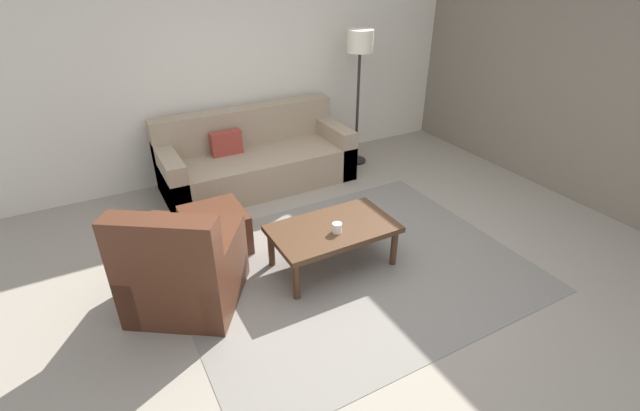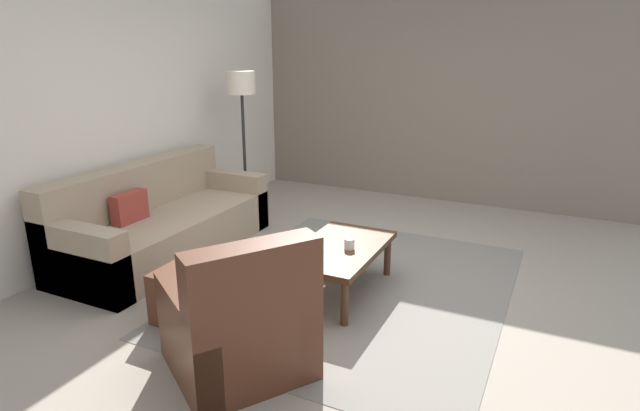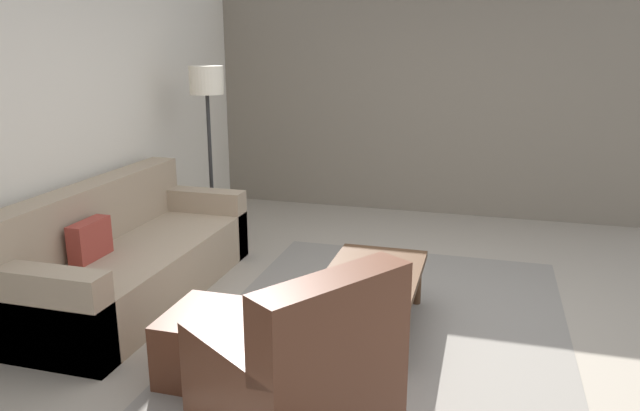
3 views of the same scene
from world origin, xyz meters
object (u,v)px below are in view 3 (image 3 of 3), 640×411
at_px(lamp_standing, 207,99).
at_px(armchair_leather, 302,387).
at_px(couch_main, 122,260).
at_px(ottoman, 215,344).
at_px(coffee_table, 372,280).
at_px(cup, 386,269).

bearing_deg(lamp_standing, armchair_leather, -146.97).
height_order(couch_main, ottoman, couch_main).
bearing_deg(couch_main, coffee_table, -90.81).
xyz_separation_m(ottoman, lamp_standing, (2.30, 1.11, 1.21)).
relative_size(couch_main, lamp_standing, 1.32).
height_order(couch_main, coffee_table, couch_main).
bearing_deg(ottoman, cup, -46.27).
height_order(couch_main, armchair_leather, armchair_leather).
bearing_deg(coffee_table, ottoman, 137.62).
bearing_deg(couch_main, ottoman, -126.23).
relative_size(ottoman, coffee_table, 0.51).
bearing_deg(cup, armchair_leather, 171.98).
distance_m(couch_main, coffee_table, 1.97).
relative_size(armchair_leather, lamp_standing, 0.65).
bearing_deg(lamp_standing, ottoman, -154.27).
height_order(coffee_table, cup, cup).
xyz_separation_m(couch_main, coffee_table, (-0.03, -1.97, 0.06)).
bearing_deg(ottoman, couch_main, 53.77).
xyz_separation_m(cup, lamp_standing, (1.47, 1.98, 0.96)).
distance_m(armchair_leather, ottoman, 0.83).
xyz_separation_m(armchair_leather, coffee_table, (1.31, -0.09, 0.05)).
bearing_deg(couch_main, armchair_leather, -125.39).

